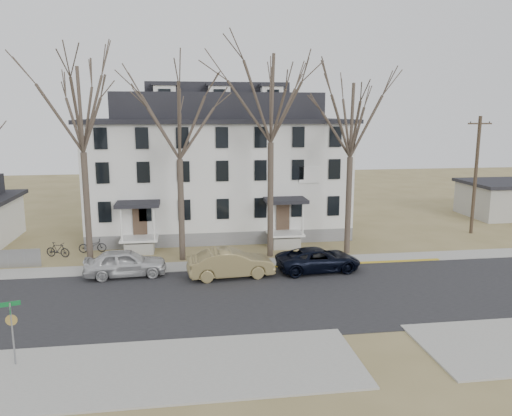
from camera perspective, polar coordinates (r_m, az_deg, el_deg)
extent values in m
plane|color=olive|center=(25.40, 3.19, -11.74)|extent=(120.00, 120.00, 0.00)
cube|color=#27272A|center=(27.23, 2.35, -10.14)|extent=(120.00, 10.00, 0.04)
cube|color=#A09F97|center=(32.82, 0.43, -6.44)|extent=(120.00, 2.00, 0.08)
cube|color=#A09F97|center=(20.72, -17.17, -17.74)|extent=(20.00, 5.00, 0.08)
cube|color=gold|center=(33.08, 9.32, -6.44)|extent=(14.00, 0.25, 0.06)
cube|color=slate|center=(42.10, -4.30, -1.88)|extent=(20.00, 10.00, 1.00)
cube|color=silver|center=(41.35, -4.39, 4.22)|extent=(20.00, 10.00, 8.00)
cube|color=black|center=(41.08, -4.48, 9.91)|extent=(20.80, 10.80, 0.30)
cube|color=black|center=(41.08, -4.50, 11.51)|extent=(16.00, 7.00, 2.00)
cube|color=black|center=(41.12, -4.53, 13.46)|extent=(11.00, 4.50, 0.80)
cube|color=white|center=(36.25, -13.18, -3.41)|extent=(2.60, 2.00, 0.16)
cube|color=white|center=(36.81, 3.34, -2.92)|extent=(2.60, 2.00, 0.16)
cube|color=white|center=(37.34, 6.16, 3.78)|extent=(1.60, 0.08, 1.20)
cube|color=#A09F97|center=(53.46, 27.00, 0.78)|extent=(8.00, 6.00, 3.00)
cube|color=black|center=(53.23, 27.16, 2.58)|extent=(8.50, 6.50, 0.30)
cylinder|color=#473B31|center=(33.94, -18.73, -0.11)|extent=(0.40, 0.40, 7.28)
cylinder|color=#473B31|center=(33.40, -8.54, -0.27)|extent=(0.40, 0.40, 6.76)
cylinder|color=#473B31|center=(33.79, 1.66, 0.87)|extent=(0.40, 0.40, 7.80)
cylinder|color=#473B31|center=(35.22, 10.51, 0.24)|extent=(0.40, 0.40, 6.76)
cylinder|color=#3D3023|center=(43.94, 23.80, 3.39)|extent=(0.28, 0.28, 9.50)
cube|color=#3D3023|center=(43.67, 24.22, 8.79)|extent=(2.00, 0.12, 0.12)
imported|color=silver|center=(31.19, -14.70, -6.14)|extent=(4.98, 2.29, 1.65)
imported|color=olive|center=(30.06, -2.91, -6.39)|extent=(5.30, 2.29, 1.70)
imported|color=black|center=(31.44, 7.14, -5.92)|extent=(5.40, 2.82, 1.45)
imported|color=black|center=(37.10, -18.18, -4.15)|extent=(1.91, 0.71, 1.00)
imported|color=black|center=(36.70, -21.71, -4.52)|extent=(1.78, 1.00, 1.03)
cylinder|color=gray|center=(21.99, -26.04, -12.88)|extent=(0.07, 0.07, 2.62)
cube|color=#0C5926|center=(21.54, -26.32, -9.80)|extent=(0.75, 0.03, 0.18)
cube|color=#0C5926|center=(21.62, -26.27, -10.32)|extent=(0.03, 0.75, 0.18)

